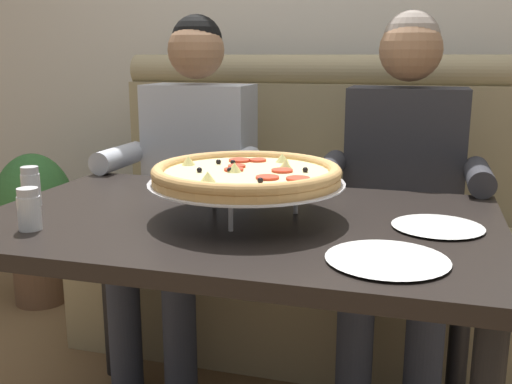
% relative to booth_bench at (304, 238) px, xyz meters
% --- Properties ---
extents(booth_bench, '(1.71, 0.78, 1.13)m').
position_rel_booth_bench_xyz_m(booth_bench, '(0.00, 0.00, 0.00)').
color(booth_bench, '#998966').
rests_on(booth_bench, ground_plane).
extents(dining_table, '(1.31, 0.83, 0.73)m').
position_rel_booth_bench_xyz_m(dining_table, '(0.00, -0.88, 0.24)').
color(dining_table, black).
rests_on(dining_table, ground_plane).
extents(diner_left, '(0.54, 0.64, 1.27)m').
position_rel_booth_bench_xyz_m(diner_left, '(-0.38, -0.27, 0.31)').
color(diner_left, '#2D3342').
rests_on(diner_left, ground_plane).
extents(diner_right, '(0.54, 0.64, 1.27)m').
position_rel_booth_bench_xyz_m(diner_right, '(0.38, -0.27, 0.31)').
color(diner_right, '#2D3342').
rests_on(diner_right, ground_plane).
extents(pizza, '(0.50, 0.50, 0.14)m').
position_rel_booth_bench_xyz_m(pizza, '(0.02, -0.88, 0.44)').
color(pizza, silver).
rests_on(pizza, dining_table).
extents(shaker_pepper_flakes, '(0.05, 0.05, 0.11)m').
position_rel_booth_bench_xyz_m(shaker_pepper_flakes, '(-0.57, -0.94, 0.37)').
color(shaker_pepper_flakes, white).
rests_on(shaker_pepper_flakes, dining_table).
extents(shaker_oregano, '(0.05, 0.05, 0.10)m').
position_rel_booth_bench_xyz_m(shaker_oregano, '(-0.43, -1.13, 0.37)').
color(shaker_oregano, white).
rests_on(shaker_oregano, dining_table).
extents(plate_near_left, '(0.22, 0.22, 0.02)m').
position_rel_booth_bench_xyz_m(plate_near_left, '(0.49, -0.85, 0.34)').
color(plate_near_left, white).
rests_on(plate_near_left, dining_table).
extents(plate_near_right, '(0.25, 0.25, 0.02)m').
position_rel_booth_bench_xyz_m(plate_near_right, '(0.39, -1.12, 0.34)').
color(plate_near_right, white).
rests_on(plate_near_right, dining_table).
extents(potted_plant, '(0.36, 0.36, 0.70)m').
position_rel_booth_bench_xyz_m(potted_plant, '(-1.24, -0.06, -0.01)').
color(potted_plant, brown).
rests_on(potted_plant, ground_plane).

